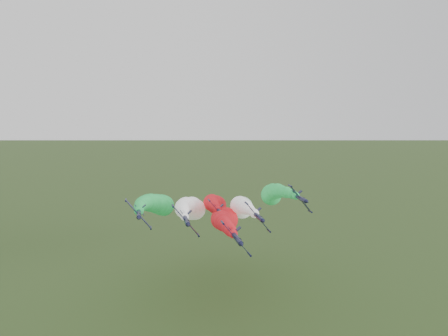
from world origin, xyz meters
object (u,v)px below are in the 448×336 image
Objects in this scene: jet_lead at (224,220)px; jet_inner_right at (241,206)px; jet_inner_left at (190,208)px; jet_trail at (214,204)px; jet_outer_left at (155,204)px; jet_outer_right at (273,194)px.

jet_inner_right is at bearing 59.52° from jet_lead.
jet_trail is at bearing 59.25° from jet_inner_left.
jet_lead is 27.45m from jet_outer_left.
jet_lead is at bearing -120.48° from jet_inner_right.
jet_lead reaches higher than jet_trail.
jet_outer_left is at bearing 136.34° from jet_lead.
jet_inner_left reaches higher than jet_trail.
jet_outer_right reaches higher than jet_inner_left.
jet_inner_right is 17.08m from jet_trail.
jet_inner_right is at bearing -151.10° from jet_outer_right.
jet_inner_left is 21.88m from jet_trail.
jet_inner_left is at bearing -170.25° from jet_inner_right.
jet_inner_right is 1.00× the size of jet_outer_left.
jet_lead is at bearing -135.02° from jet_outer_right.
jet_inner_right is (8.58, 14.58, 0.72)m from jet_lead.
jet_outer_right reaches higher than jet_trail.
jet_inner_left is at bearing 128.49° from jet_lead.
jet_outer_right is at bearing 4.21° from jet_outer_left.
jet_inner_right is 1.00× the size of jet_outer_right.
jet_trail is (21.75, 11.26, -3.05)m from jet_outer_left.
jet_outer_left is (-10.65, 7.38, 0.27)m from jet_inner_left.
jet_lead is 14.80m from jet_inner_left.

